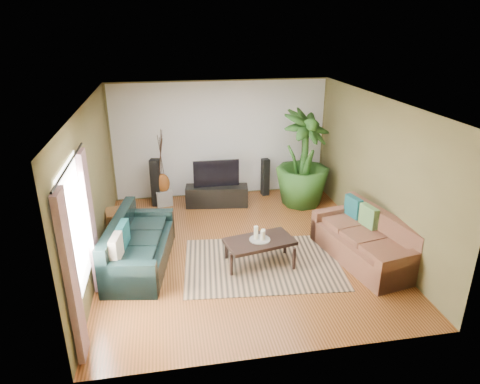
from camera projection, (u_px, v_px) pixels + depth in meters
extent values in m
plane|color=brown|center=(242.00, 249.00, 7.89)|extent=(5.50, 5.50, 0.00)
plane|color=white|center=(242.00, 102.00, 6.89)|extent=(5.50, 5.50, 0.00)
plane|color=brown|center=(221.00, 140.00, 9.90)|extent=(5.00, 0.00, 5.00)
plane|color=brown|center=(285.00, 263.00, 4.88)|extent=(5.00, 0.00, 5.00)
plane|color=brown|center=(92.00, 190.00, 6.98)|extent=(0.00, 5.50, 5.50)
plane|color=brown|center=(377.00, 172.00, 7.80)|extent=(0.00, 5.50, 5.50)
plane|color=white|center=(221.00, 140.00, 9.89)|extent=(4.90, 0.00, 4.90)
plane|color=white|center=(75.00, 231.00, 5.51)|extent=(0.00, 1.80, 1.80)
cube|color=gray|center=(71.00, 279.00, 4.92)|extent=(0.08, 0.35, 2.20)
cube|color=gray|center=(90.00, 223.00, 6.29)|extent=(0.08, 0.35, 2.20)
cylinder|color=black|center=(69.00, 164.00, 5.18)|extent=(0.03, 1.90, 0.03)
cube|color=black|center=(140.00, 243.00, 7.23)|extent=(1.20, 2.17, 0.85)
cube|color=brown|center=(364.00, 238.00, 7.39)|extent=(1.30, 2.16, 0.85)
cube|color=tan|center=(262.00, 263.00, 7.40)|extent=(2.82, 2.12, 0.01)
cube|color=black|center=(260.00, 252.00, 7.31)|extent=(1.25, 0.85, 0.47)
cylinder|color=gray|center=(260.00, 240.00, 7.22)|extent=(0.35, 0.35, 0.02)
cylinder|color=white|center=(256.00, 233.00, 7.19)|extent=(0.07, 0.07, 0.23)
cylinder|color=white|center=(263.00, 235.00, 7.16)|extent=(0.07, 0.07, 0.18)
cylinder|color=beige|center=(263.00, 233.00, 7.26)|extent=(0.07, 0.07, 0.15)
cube|color=black|center=(217.00, 196.00, 9.66)|extent=(1.43, 0.60, 0.46)
cube|color=black|center=(216.00, 173.00, 9.48)|extent=(1.02, 0.06, 0.60)
cube|color=black|center=(156.00, 183.00, 9.57)|extent=(0.24, 0.26, 1.08)
cube|color=black|center=(265.00, 177.00, 10.18)|extent=(0.19, 0.20, 0.90)
imported|color=#234E1A|center=(303.00, 159.00, 9.45)|extent=(1.67, 1.67, 2.13)
cylinder|color=black|center=(301.00, 197.00, 9.79)|extent=(0.39, 0.39, 0.31)
cube|color=gray|center=(164.00, 197.00, 9.74)|extent=(0.41, 0.41, 0.35)
ellipsoid|color=brown|center=(163.00, 183.00, 9.61)|extent=(0.32, 0.32, 0.45)
cube|color=#976231|center=(120.00, 222.00, 8.34)|extent=(0.56, 0.56, 0.51)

